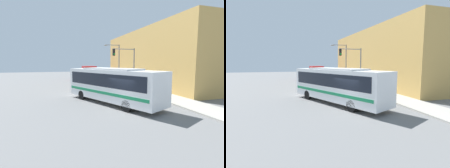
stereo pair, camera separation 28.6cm
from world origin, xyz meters
TOP-DOWN VIEW (x-y plane):
  - ground_plane at (0.00, 0.00)m, footprint 120.00×120.00m
  - sidewalk at (5.94, 20.00)m, footprint 2.88×70.00m
  - building_facade at (10.38, 14.44)m, footprint 6.00×26.89m
  - city_bus at (-0.45, 2.69)m, footprint 6.65×10.52m
  - delivery_truck at (1.79, 26.74)m, footprint 2.50×6.62m
  - fire_hydrant at (5.10, 4.63)m, footprint 0.24×0.32m
  - traffic_light_pole at (4.16, 10.13)m, footprint 3.28×0.35m
  - street_lamp at (4.94, 16.46)m, footprint 2.84×0.28m
  - pedestrian_near_corner at (5.78, 12.57)m, footprint 0.34×0.34m

SIDE VIEW (x-z plane):
  - ground_plane at x=0.00m, z-range 0.00..0.00m
  - sidewalk at x=5.94m, z-range 0.00..0.14m
  - fire_hydrant at x=5.10m, z-range 0.13..0.87m
  - pedestrian_near_corner at x=5.78m, z-range 0.15..1.90m
  - delivery_truck at x=1.79m, z-range 0.14..3.05m
  - city_bus at x=-0.45m, z-range 0.24..3.46m
  - traffic_light_pole at x=4.16m, z-range 1.15..6.71m
  - street_lamp at x=4.94m, z-range 0.83..7.47m
  - building_facade at x=10.38m, z-range 0.00..8.93m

